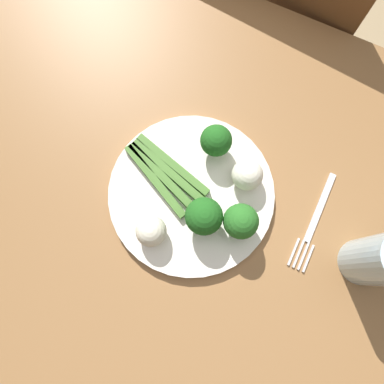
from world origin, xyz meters
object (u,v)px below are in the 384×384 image
object	(u,v)px
chair	(266,27)
broccoli_near_center	(204,218)
broccoli_back_right	(242,222)
fork	(315,222)
asparagus_bundle	(165,174)
cauliflower_near_fork	(152,231)
broccoli_left	(217,141)
plate	(192,194)
dining_table	(212,236)
cauliflower_right	(248,175)
water_glass	(383,260)

from	to	relation	value
chair	broccoli_near_center	size ratio (longest dim) A/B	12.91
broccoli_back_right	fork	size ratio (longest dim) A/B	0.38
asparagus_bundle	broccoli_back_right	bearing A→B (deg)	8.22
asparagus_bundle	cauliflower_near_fork	size ratio (longest dim) A/B	3.28
chair	broccoli_left	distance (m)	0.53
asparagus_bundle	cauliflower_near_fork	distance (m)	0.10
plate	cauliflower_near_fork	size ratio (longest dim) A/B	5.68
dining_table	broccoli_back_right	world-z (taller)	broccoli_back_right
fork	cauliflower_near_fork	bearing A→B (deg)	-60.23
broccoli_left	broccoli_near_center	bearing A→B (deg)	106.17
chair	broccoli_left	bearing A→B (deg)	101.38
asparagus_bundle	plate	bearing A→B (deg)	8.92
chair	cauliflower_near_fork	distance (m)	0.67
asparagus_bundle	broccoli_back_right	size ratio (longest dim) A/B	2.37
plate	broccoli_near_center	size ratio (longest dim) A/B	3.85
chair	plate	xyz separation A→B (m)	(-0.05, 0.53, 0.24)
cauliflower_right	fork	world-z (taller)	cauliflower_right
asparagus_bundle	cauliflower_right	world-z (taller)	cauliflower_right
dining_table	chair	bearing A→B (deg)	-79.54
broccoli_left	dining_table	bearing A→B (deg)	115.97
plate	asparagus_bundle	xyz separation A→B (m)	(0.05, -0.01, 0.01)
plate	cauliflower_near_fork	bearing A→B (deg)	73.07
cauliflower_near_fork	cauliflower_right	xyz separation A→B (m)	(-0.09, -0.14, 0.00)
plate	dining_table	bearing A→B (deg)	150.82
asparagus_bundle	broccoli_back_right	xyz separation A→B (m)	(-0.14, 0.02, 0.03)
broccoli_near_center	water_glass	xyz separation A→B (m)	(-0.24, -0.05, 0.01)
broccoli_back_right	dining_table	bearing A→B (deg)	30.65
cauliflower_right	water_glass	size ratio (longest dim) A/B	0.37
broccoli_near_center	fork	xyz separation A→B (m)	(-0.16, -0.08, -0.05)
broccoli_near_center	cauliflower_right	distance (m)	0.10
asparagus_bundle	broccoli_near_center	xyz separation A→B (m)	(-0.09, 0.04, 0.03)
broccoli_near_center	water_glass	distance (m)	0.25
asparagus_bundle	broccoli_near_center	size ratio (longest dim) A/B	2.23
plate	cauliflower_near_fork	world-z (taller)	cauliflower_near_fork
asparagus_bundle	cauliflower_right	distance (m)	0.13
dining_table	water_glass	xyz separation A→B (m)	(-0.22, -0.05, 0.17)
asparagus_bundle	cauliflower_near_fork	xyz separation A→B (m)	(-0.03, 0.09, 0.02)
cauliflower_right	water_glass	distance (m)	0.22
chair	plate	world-z (taller)	chair
broccoli_left	broccoli_near_center	distance (m)	0.12
broccoli_left	cauliflower_right	distance (m)	0.07
water_glass	broccoli_left	bearing A→B (deg)	-13.02
cauliflower_near_fork	plate	bearing A→B (deg)	-106.93
fork	water_glass	xyz separation A→B (m)	(-0.09, 0.03, 0.06)
cauliflower_right	fork	xyz separation A→B (m)	(-0.13, 0.01, -0.04)
asparagus_bundle	broccoli_near_center	world-z (taller)	broccoli_near_center
dining_table	fork	size ratio (longest dim) A/B	8.38
broccoli_near_center	cauliflower_near_fork	bearing A→B (deg)	38.85
dining_table	broccoli_left	xyz separation A→B (m)	(0.06, -0.11, 0.15)
chair	broccoli_back_right	bearing A→B (deg)	108.90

